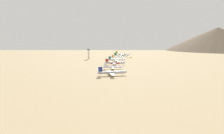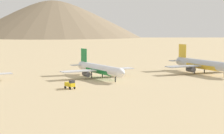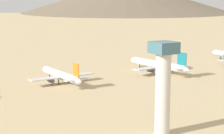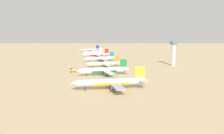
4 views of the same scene
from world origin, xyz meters
The scene contains 10 objects.
ground_plane centered at (0.00, 0.00, 0.00)m, with size 2222.14×2222.14×0.00m, color tan.
parked_jet_0 centered at (-9.20, -185.63, 4.68)m, with size 47.89×39.26×13.91m.
parked_jet_1 centered at (-9.43, -122.16, 3.91)m, with size 40.26×32.84×11.61m.
parked_jet_2 centered at (-7.35, -63.40, 4.55)m, with size 47.39×38.45×13.68m.
parked_jet_3 centered at (-4.43, 0.76, 4.56)m, with size 46.88×38.28×13.53m.
parked_jet_4 centered at (-0.56, 59.66, 4.10)m, with size 42.23×34.27×12.18m.
parked_jet_5 centered at (9.30, 120.34, 4.96)m, with size 51.74×42.13×14.91m.
parked_jet_6 centered at (14.39, 183.21, 5.44)m, with size 56.65×45.90×16.37m.
service_truck centered at (38.19, 94.70, 2.08)m, with size 5.63×3.92×3.90m.
control_tower centered at (-86.29, 63.51, 16.60)m, with size 7.20×7.20×29.76m.
Camera 4 is at (48.25, 359.39, 40.13)m, focal length 41.31 mm.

